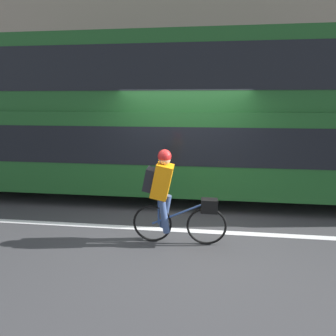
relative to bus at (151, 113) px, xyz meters
name	(u,v)px	position (x,y,z in m)	size (l,w,h in m)	color
ground_plane	(180,228)	(0.86, -1.87, -2.00)	(80.00, 80.00, 0.00)	#38383A
road_center_line	(180,230)	(0.86, -1.97, -2.00)	(50.00, 0.14, 0.01)	silver
sidewalk_curb	(190,160)	(0.86, 3.66, -1.94)	(60.00, 2.22, 0.13)	gray
building_facade	(192,70)	(0.86, 4.92, 1.47)	(60.00, 0.30, 6.94)	gray
bus	(151,113)	(0.00, 0.00, 0.00)	(11.54, 2.52, 3.56)	black
cyclist_on_bike	(169,194)	(0.70, -2.40, -1.15)	(1.54, 0.32, 1.57)	black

